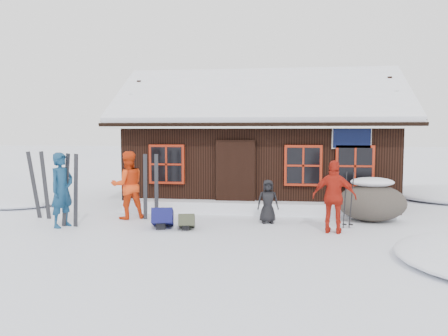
{
  "coord_description": "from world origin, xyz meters",
  "views": [
    {
      "loc": [
        2.16,
        -9.86,
        2.28
      ],
      "look_at": [
        0.64,
        1.92,
        1.3
      ],
      "focal_mm": 35.0,
      "sensor_mm": 36.0,
      "label": 1
    }
  ],
  "objects": [
    {
      "name": "ground",
      "position": [
        0.0,
        0.0,
        0.0
      ],
      "size": [
        120.0,
        120.0,
        0.0
      ],
      "primitive_type": "plane",
      "color": "white",
      "rests_on": "ground"
    },
    {
      "name": "mountain_hut",
      "position": [
        1.5,
        4.98,
        1.58
      ],
      "size": [
        8.9,
        6.09,
        4.42
      ],
      "color": "black",
      "rests_on": "ground"
    },
    {
      "name": "snow_drift",
      "position": [
        1.5,
        2.25,
        0.17
      ],
      "size": [
        7.6,
        0.6,
        0.35
      ],
      "primitive_type": "cube",
      "color": "white",
      "rests_on": "ground"
    },
    {
      "name": "snow_mounds",
      "position": [
        1.65,
        1.86,
        0.0
      ],
      "size": [
        20.6,
        13.2,
        0.48
      ],
      "color": "white",
      "rests_on": "ground"
    },
    {
      "name": "skier_teal",
      "position": [
        -3.02,
        -0.07,
        0.9
      ],
      "size": [
        0.61,
        0.76,
        1.8
      ],
      "primitive_type": "imported",
      "rotation": [
        0.0,
        0.0,
        1.25
      ],
      "color": "navy",
      "rests_on": "ground"
    },
    {
      "name": "skier_orange_left",
      "position": [
        -1.8,
        1.1,
        0.89
      ],
      "size": [
        1.09,
        1.03,
        1.78
      ],
      "primitive_type": "imported",
      "rotation": [
        0.0,
        0.0,
        3.7
      ],
      "color": "#E83E10",
      "rests_on": "ground"
    },
    {
      "name": "skier_orange_right",
      "position": [
        3.38,
        0.09,
        0.83
      ],
      "size": [
        1.03,
        0.59,
        1.65
      ],
      "primitive_type": "imported",
      "rotation": [
        0.0,
        0.0,
        2.93
      ],
      "color": "#B11F12",
      "rests_on": "ground"
    },
    {
      "name": "skier_crouched",
      "position": [
        1.87,
        1.0,
        0.55
      ],
      "size": [
        0.58,
        0.42,
        1.1
      ],
      "primitive_type": "imported",
      "rotation": [
        0.0,
        0.0,
        0.14
      ],
      "color": "black",
      "rests_on": "ground"
    },
    {
      "name": "boulder",
      "position": [
        4.5,
        1.57,
        0.51
      ],
      "size": [
        1.73,
        1.29,
        1.01
      ],
      "color": "#49423A",
      "rests_on": "ground"
    },
    {
      "name": "ski_pair_left",
      "position": [
        -2.83,
        -0.02,
        0.86
      ],
      "size": [
        0.53,
        0.2,
        1.82
      ],
      "rotation": [
        0.0,
        0.0,
        -0.26
      ],
      "color": "black",
      "rests_on": "ground"
    },
    {
      "name": "ski_pair_mid",
      "position": [
        -4.13,
        0.85,
        0.87
      ],
      "size": [
        0.62,
        0.16,
        1.83
      ],
      "rotation": [
        0.0,
        0.0,
        0.06
      ],
      "color": "black",
      "rests_on": "ground"
    },
    {
      "name": "ski_pair_right",
      "position": [
        -1.18,
        1.11,
        0.83
      ],
      "size": [
        0.4,
        0.1,
        1.76
      ],
      "rotation": [
        0.0,
        0.0,
        0.17
      ],
      "color": "black",
      "rests_on": "ground"
    },
    {
      "name": "ski_poles",
      "position": [
        3.78,
        0.7,
        0.65
      ],
      "size": [
        0.25,
        0.12,
        1.38
      ],
      "color": "black",
      "rests_on": "ground"
    },
    {
      "name": "backpack_blue",
      "position": [
        -0.6,
        0.12,
        0.18
      ],
      "size": [
        0.61,
        0.73,
        0.35
      ],
      "primitive_type": "cube",
      "rotation": [
        0.0,
        0.0,
        0.2
      ],
      "color": "#12134E",
      "rests_on": "ground"
    },
    {
      "name": "backpack_olive",
      "position": [
        0.0,
        0.04,
        0.13
      ],
      "size": [
        0.45,
        0.55,
        0.27
      ],
      "primitive_type": "cube",
      "rotation": [
        0.0,
        0.0,
        0.17
      ],
      "color": "#393C2B",
      "rests_on": "ground"
    }
  ]
}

